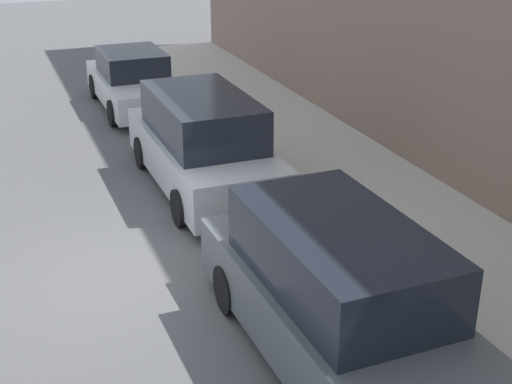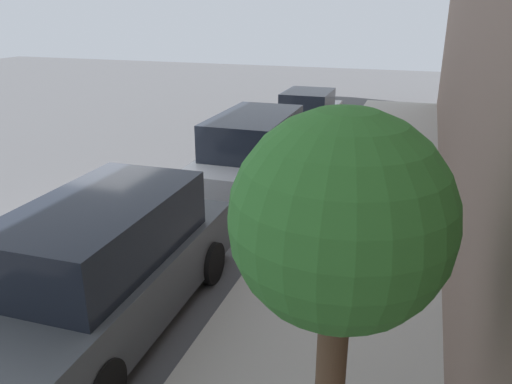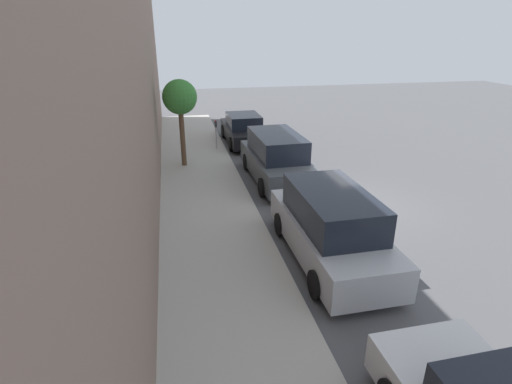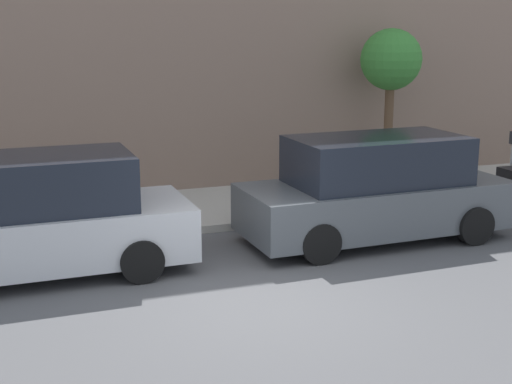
{
  "view_description": "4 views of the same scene",
  "coord_description": "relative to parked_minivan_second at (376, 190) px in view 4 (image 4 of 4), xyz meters",
  "views": [
    {
      "loc": [
        -1.56,
        -9.71,
        5.54
      ],
      "look_at": [
        2.27,
        0.15,
        1.0
      ],
      "focal_mm": 50.0,
      "sensor_mm": 36.0,
      "label": 1
    },
    {
      "loc": [
        6.02,
        -8.17,
        4.29
      ],
      "look_at": [
        3.2,
        0.23,
        1.0
      ],
      "focal_mm": 35.0,
      "sensor_mm": 36.0,
      "label": 2
    },
    {
      "loc": [
        6.02,
        11.44,
        5.63
      ],
      "look_at": [
        3.66,
        0.41,
        1.0
      ],
      "focal_mm": 28.0,
      "sensor_mm": 36.0,
      "label": 3
    },
    {
      "loc": [
        -8.91,
        3.31,
        3.85
      ],
      "look_at": [
        2.41,
        -0.84,
        1.0
      ],
      "focal_mm": 50.0,
      "sensor_mm": 36.0,
      "label": 4
    }
  ],
  "objects": [
    {
      "name": "ground_plane",
      "position": [
        -2.1,
        3.03,
        -0.92
      ],
      "size": [
        60.0,
        60.0,
        0.0
      ],
      "primitive_type": "plane",
      "color": "#515154"
    },
    {
      "name": "sidewalk",
      "position": [
        2.96,
        3.03,
        -0.85
      ],
      "size": [
        3.12,
        32.0,
        0.15
      ],
      "color": "#B2ADA3",
      "rests_on": "ground_plane"
    },
    {
      "name": "parked_minivan_second",
      "position": [
        0.0,
        0.0,
        0.0
      ],
      "size": [
        2.02,
        4.94,
        1.9
      ],
      "color": "#4C5156",
      "rests_on": "ground_plane"
    },
    {
      "name": "street_tree",
      "position": [
        3.51,
        -2.29,
        2.07
      ],
      "size": [
        1.41,
        1.41,
        3.61
      ],
      "color": "brown",
      "rests_on": "sidewalk"
    },
    {
      "name": "parking_meter_near",
      "position": [
        1.85,
        -4.52,
        0.09
      ],
      "size": [
        0.11,
        0.15,
        1.41
      ],
      "color": "#ADADB2",
      "rests_on": "sidewalk"
    },
    {
      "name": "parked_minivan_third",
      "position": [
        0.14,
        5.96,
        0.0
      ],
      "size": [
        2.02,
        4.91,
        1.9
      ],
      "color": "#B7BABF",
      "rests_on": "ground_plane"
    }
  ]
}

